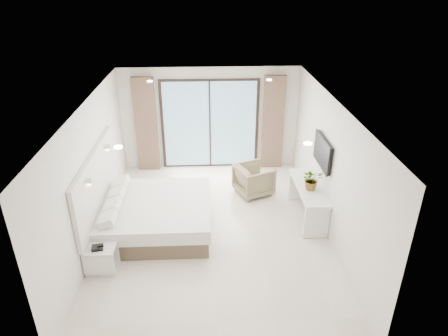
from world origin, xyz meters
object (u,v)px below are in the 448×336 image
(nightstand, at_px, (102,258))
(console_desk, at_px, (308,194))
(bed, at_px, (155,215))
(armchair, at_px, (254,178))

(nightstand, xyz_separation_m, console_desk, (4.05, 1.51, 0.32))
(bed, distance_m, console_desk, 3.25)
(nightstand, xyz_separation_m, armchair, (3.01, 2.61, 0.15))
(bed, bearing_deg, console_desk, 4.99)
(nightstand, relative_size, console_desk, 0.32)
(nightstand, bearing_deg, bed, 57.20)
(bed, relative_size, armchair, 2.80)
(nightstand, bearing_deg, console_desk, 21.25)
(armchair, bearing_deg, bed, 99.08)
(armchair, bearing_deg, nightstand, 107.83)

